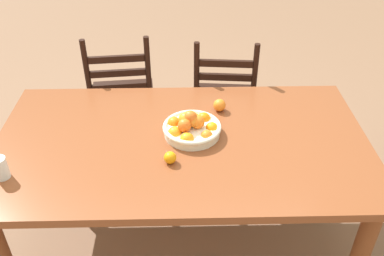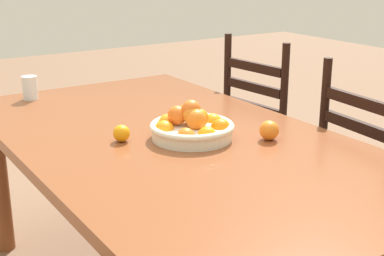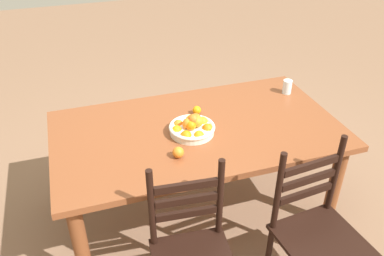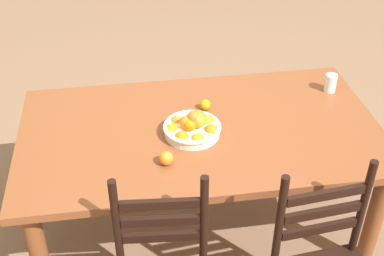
% 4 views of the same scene
% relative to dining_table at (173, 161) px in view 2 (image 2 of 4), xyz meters
% --- Properties ---
extents(dining_table, '(1.92, 1.07, 0.73)m').
position_rel_dining_table_xyz_m(dining_table, '(0.00, 0.00, 0.00)').
color(dining_table, brown).
rests_on(dining_table, ground).
extents(chair_near_window, '(0.46, 0.46, 0.97)m').
position_rel_dining_table_xyz_m(chair_near_window, '(0.29, 0.79, -0.17)').
color(chair_near_window, black).
rests_on(chair_near_window, ground).
extents(chair_by_cabinet, '(0.49, 0.49, 0.98)m').
position_rel_dining_table_xyz_m(chair_by_cabinet, '(-0.43, 0.86, -0.17)').
color(chair_by_cabinet, black).
rests_on(chair_by_cabinet, ground).
extents(fruit_bowl, '(0.30, 0.30, 0.14)m').
position_rel_dining_table_xyz_m(fruit_bowl, '(0.05, 0.05, 0.14)').
color(fruit_bowl, white).
rests_on(fruit_bowl, dining_table).
extents(orange_loose_0, '(0.07, 0.07, 0.07)m').
position_rel_dining_table_xyz_m(orange_loose_0, '(0.21, 0.27, 0.13)').
color(orange_loose_0, orange).
rests_on(orange_loose_0, dining_table).
extents(orange_loose_1, '(0.06, 0.06, 0.06)m').
position_rel_dining_table_xyz_m(orange_loose_1, '(-0.06, -0.18, 0.12)').
color(orange_loose_1, orange).
rests_on(orange_loose_1, dining_table).
extents(drinking_glass, '(0.07, 0.07, 0.11)m').
position_rel_dining_table_xyz_m(drinking_glass, '(-0.82, -0.26, 0.15)').
color(drinking_glass, silver).
rests_on(drinking_glass, dining_table).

